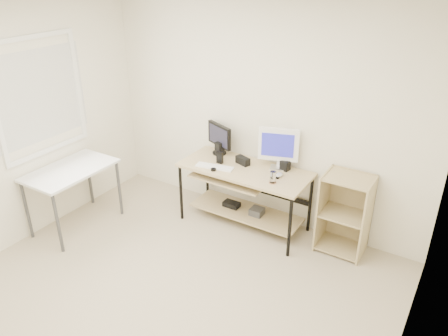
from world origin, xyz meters
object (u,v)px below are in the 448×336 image
at_px(shelf_unit, 345,213).
at_px(white_imac, 278,146).
at_px(desk, 243,184).
at_px(audio_controller, 220,158).
at_px(black_monitor, 219,137).
at_px(side_table, 71,175).

distance_m(shelf_unit, white_imac, 1.02).
distance_m(desk, audio_controller, 0.41).
relative_size(desk, audio_controller, 10.47).
xyz_separation_m(shelf_unit, black_monitor, (-1.62, 0.04, 0.51)).
height_order(black_monitor, audio_controller, black_monitor).
bearing_deg(side_table, shelf_unit, 23.33).
relative_size(shelf_unit, audio_controller, 6.28).
xyz_separation_m(desk, black_monitor, (-0.44, 0.20, 0.43)).
distance_m(side_table, audio_controller, 1.71).
relative_size(desk, side_table, 1.50).
distance_m(black_monitor, white_imac, 0.78).
height_order(black_monitor, white_imac, white_imac).
relative_size(side_table, black_monitor, 2.53).
relative_size(shelf_unit, black_monitor, 2.28).
bearing_deg(audio_controller, shelf_unit, 6.42).
height_order(desk, white_imac, white_imac).
bearing_deg(white_imac, black_monitor, 161.31).
xyz_separation_m(side_table, shelf_unit, (2.83, 1.22, -0.22)).
height_order(shelf_unit, white_imac, white_imac).
xyz_separation_m(desk, side_table, (-1.65, -1.06, 0.13)).
relative_size(black_monitor, white_imac, 0.82).
xyz_separation_m(shelf_unit, audio_controller, (-1.47, -0.19, 0.37)).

